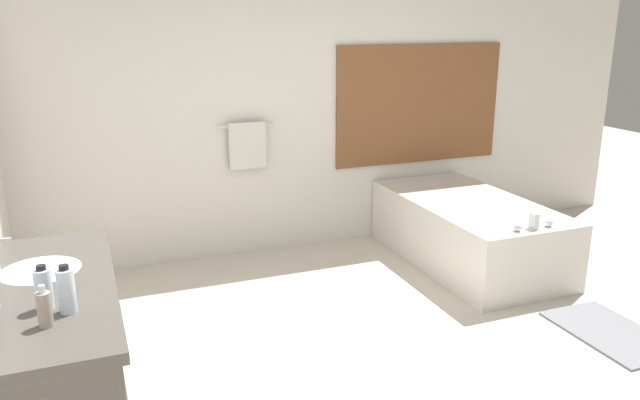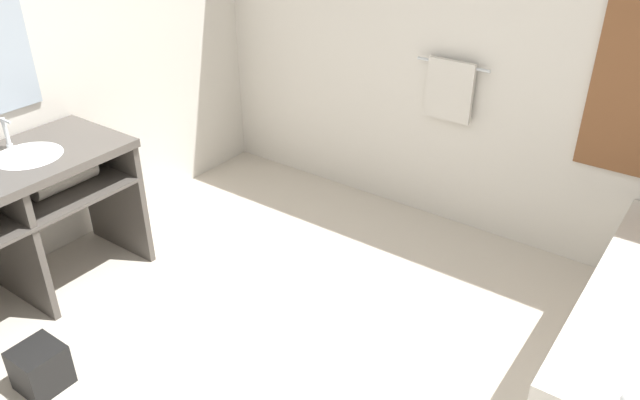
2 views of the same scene
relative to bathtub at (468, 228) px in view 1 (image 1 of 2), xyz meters
name	(u,v)px [view 1 (image 1 of 2)]	position (x,y,z in m)	size (l,w,h in m)	color
ground_plane	(394,366)	(-1.38, -1.29, -0.30)	(16.00, 16.00, 0.00)	beige
wall_back_with_blinds	(283,100)	(-1.34, 0.94, 1.04)	(7.40, 0.13, 2.70)	silver
vanity_counter	(46,334)	(-3.25, -1.38, 0.33)	(0.65, 1.46, 0.87)	#4C4742
bathtub	(468,228)	(0.00, 0.00, 0.00)	(0.93, 1.79, 0.67)	silver
water_bottle_1	(66,290)	(-3.13, -1.71, 0.67)	(0.07, 0.07, 0.20)	silver
water_bottle_3	(44,289)	(-3.21, -1.65, 0.66)	(0.07, 0.07, 0.19)	silver
soap_dispenser	(44,309)	(-3.21, -1.81, 0.64)	(0.06, 0.06, 0.17)	gray
bath_mat	(611,333)	(0.16, -1.46, -0.29)	(0.51, 0.82, 0.02)	slate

